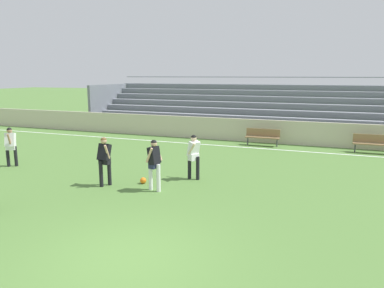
{
  "coord_description": "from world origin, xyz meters",
  "views": [
    {
      "loc": [
        3.66,
        -5.91,
        3.74
      ],
      "look_at": [
        -1.01,
        6.49,
        1.17
      ],
      "focal_mm": 33.52,
      "sensor_mm": 36.0,
      "label": 1
    }
  ],
  "objects_px": {
    "bleacher_stand": "(252,108)",
    "bench_near_bin": "(373,142)",
    "player_dark_deep_cover": "(104,157)",
    "player_dark_wide_right": "(154,161)",
    "player_white_dropping_back": "(194,153)",
    "player_white_challenging": "(11,143)",
    "soccer_ball": "(143,180)",
    "bench_far_right": "(263,136)"
  },
  "relations": [
    {
      "from": "player_white_dropping_back",
      "to": "bench_far_right",
      "type": "bearing_deg",
      "value": 80.12
    },
    {
      "from": "player_dark_wide_right",
      "to": "soccer_ball",
      "type": "relative_size",
      "value": 7.71
    },
    {
      "from": "player_dark_wide_right",
      "to": "player_dark_deep_cover",
      "type": "distance_m",
      "value": 1.81
    },
    {
      "from": "player_dark_deep_cover",
      "to": "player_white_dropping_back",
      "type": "bearing_deg",
      "value": 35.34
    },
    {
      "from": "bench_near_bin",
      "to": "player_white_dropping_back",
      "type": "bearing_deg",
      "value": -132.37
    },
    {
      "from": "bleacher_stand",
      "to": "player_white_challenging",
      "type": "xyz_separation_m",
      "value": [
        -7.44,
        -12.58,
        -0.63
      ]
    },
    {
      "from": "player_white_dropping_back",
      "to": "soccer_ball",
      "type": "bearing_deg",
      "value": -142.46
    },
    {
      "from": "bench_far_right",
      "to": "player_dark_deep_cover",
      "type": "xyz_separation_m",
      "value": [
        -3.8,
        -9.01,
        0.46
      ]
    },
    {
      "from": "bench_near_bin",
      "to": "player_dark_deep_cover",
      "type": "xyz_separation_m",
      "value": [
        -9.12,
        -9.01,
        0.46
      ]
    },
    {
      "from": "bleacher_stand",
      "to": "player_dark_wide_right",
      "type": "xyz_separation_m",
      "value": [
        -0.48,
        -13.35,
        -0.58
      ]
    },
    {
      "from": "bench_near_bin",
      "to": "soccer_ball",
      "type": "relative_size",
      "value": 8.18
    },
    {
      "from": "bench_near_bin",
      "to": "player_white_challenging",
      "type": "bearing_deg",
      "value": -150.4
    },
    {
      "from": "player_white_challenging",
      "to": "soccer_ball",
      "type": "bearing_deg",
      "value": -2.07
    },
    {
      "from": "player_white_challenging",
      "to": "player_white_dropping_back",
      "type": "xyz_separation_m",
      "value": [
        7.7,
        0.9,
        0.01
      ]
    },
    {
      "from": "bleacher_stand",
      "to": "bench_near_bin",
      "type": "xyz_separation_m",
      "value": [
        6.84,
        -4.47,
        -1.05
      ]
    },
    {
      "from": "bench_far_right",
      "to": "player_white_dropping_back",
      "type": "bearing_deg",
      "value": -99.88
    },
    {
      "from": "player_white_challenging",
      "to": "soccer_ball",
      "type": "xyz_separation_m",
      "value": [
        6.23,
        -0.23,
        -0.85
      ]
    },
    {
      "from": "bench_near_bin",
      "to": "player_white_dropping_back",
      "type": "height_order",
      "value": "player_white_dropping_back"
    },
    {
      "from": "bleacher_stand",
      "to": "bench_near_bin",
      "type": "relative_size",
      "value": 12.19
    },
    {
      "from": "bench_near_bin",
      "to": "player_white_challenging",
      "type": "distance_m",
      "value": 16.42
    },
    {
      "from": "player_dark_deep_cover",
      "to": "player_dark_wide_right",
      "type": "bearing_deg",
      "value": 4.09
    },
    {
      "from": "bench_far_right",
      "to": "player_dark_deep_cover",
      "type": "height_order",
      "value": "player_dark_deep_cover"
    },
    {
      "from": "player_white_dropping_back",
      "to": "soccer_ball",
      "type": "xyz_separation_m",
      "value": [
        -1.46,
        -1.13,
        -0.86
      ]
    },
    {
      "from": "bench_near_bin",
      "to": "soccer_ball",
      "type": "height_order",
      "value": "bench_near_bin"
    },
    {
      "from": "soccer_ball",
      "to": "player_dark_deep_cover",
      "type": "bearing_deg",
      "value": -147.86
    },
    {
      "from": "player_dark_wide_right",
      "to": "player_white_dropping_back",
      "type": "xyz_separation_m",
      "value": [
        0.74,
        1.67,
        -0.04
      ]
    },
    {
      "from": "bleacher_stand",
      "to": "player_white_dropping_back",
      "type": "xyz_separation_m",
      "value": [
        0.26,
        -11.68,
        -0.62
      ]
    },
    {
      "from": "bleacher_stand",
      "to": "player_dark_deep_cover",
      "type": "xyz_separation_m",
      "value": [
        -2.28,
        -13.48,
        -0.59
      ]
    },
    {
      "from": "player_dark_deep_cover",
      "to": "player_white_challenging",
      "type": "relative_size",
      "value": 1.04
    },
    {
      "from": "bleacher_stand",
      "to": "player_white_dropping_back",
      "type": "distance_m",
      "value": 11.7
    },
    {
      "from": "bench_near_bin",
      "to": "player_dark_deep_cover",
      "type": "height_order",
      "value": "player_dark_deep_cover"
    },
    {
      "from": "bench_far_right",
      "to": "player_dark_deep_cover",
      "type": "relative_size",
      "value": 1.07
    },
    {
      "from": "bench_far_right",
      "to": "soccer_ball",
      "type": "xyz_separation_m",
      "value": [
        -2.72,
        -8.33,
        -0.44
      ]
    },
    {
      "from": "player_white_challenging",
      "to": "soccer_ball",
      "type": "relative_size",
      "value": 7.4
    },
    {
      "from": "player_dark_wide_right",
      "to": "soccer_ball",
      "type": "height_order",
      "value": "player_dark_wide_right"
    },
    {
      "from": "player_dark_wide_right",
      "to": "player_dark_deep_cover",
      "type": "height_order",
      "value": "player_dark_wide_right"
    },
    {
      "from": "bleacher_stand",
      "to": "player_white_dropping_back",
      "type": "bearing_deg",
      "value": -88.72
    },
    {
      "from": "player_white_challenging",
      "to": "bleacher_stand",
      "type": "bearing_deg",
      "value": 59.4
    },
    {
      "from": "player_white_dropping_back",
      "to": "bench_near_bin",
      "type": "bearing_deg",
      "value": 47.63
    },
    {
      "from": "bench_far_right",
      "to": "player_dark_wide_right",
      "type": "xyz_separation_m",
      "value": [
        -1.99,
        -8.88,
        0.47
      ]
    },
    {
      "from": "bleacher_stand",
      "to": "player_white_dropping_back",
      "type": "relative_size",
      "value": 13.41
    },
    {
      "from": "soccer_ball",
      "to": "player_white_challenging",
      "type": "bearing_deg",
      "value": 177.93
    }
  ]
}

